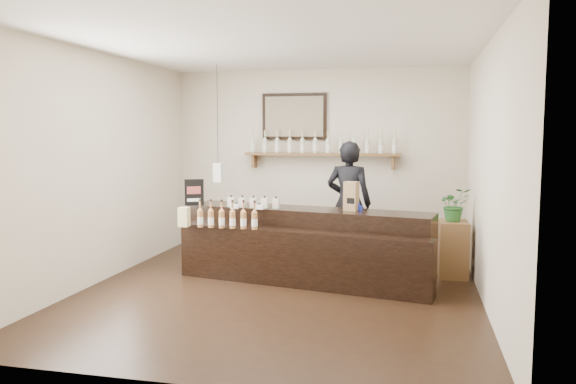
# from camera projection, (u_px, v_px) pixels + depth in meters

# --- Properties ---
(ground) EXTENTS (5.00, 5.00, 0.00)m
(ground) POSITION_uv_depth(u_px,v_px,m) (279.00, 291.00, 6.48)
(ground) COLOR black
(ground) RESTS_ON ground
(room_shell) EXTENTS (5.00, 5.00, 5.00)m
(room_shell) POSITION_uv_depth(u_px,v_px,m) (279.00, 144.00, 6.30)
(room_shell) COLOR beige
(room_shell) RESTS_ON ground
(back_wall_decor) EXTENTS (2.66, 0.96, 1.69)m
(back_wall_decor) POSITION_uv_depth(u_px,v_px,m) (306.00, 138.00, 8.63)
(back_wall_decor) COLOR brown
(back_wall_decor) RESTS_ON ground
(counter) EXTENTS (3.21, 1.40, 1.03)m
(counter) POSITION_uv_depth(u_px,v_px,m) (304.00, 247.00, 6.96)
(counter) COLOR black
(counter) RESTS_ON ground
(promo_sign) EXTENTS (0.23, 0.13, 0.34)m
(promo_sign) POSITION_uv_depth(u_px,v_px,m) (194.00, 192.00, 7.30)
(promo_sign) COLOR black
(promo_sign) RESTS_ON counter
(paper_bag) EXTENTS (0.19, 0.16, 0.35)m
(paper_bag) POSITION_uv_depth(u_px,v_px,m) (351.00, 196.00, 6.82)
(paper_bag) COLOR #8B6343
(paper_bag) RESTS_ON counter
(tape_dispenser) EXTENTS (0.14, 0.09, 0.11)m
(tape_dispenser) POSITION_uv_depth(u_px,v_px,m) (357.00, 207.00, 6.85)
(tape_dispenser) COLOR #1A29B7
(tape_dispenser) RESTS_ON counter
(side_cabinet) EXTENTS (0.37, 0.50, 0.71)m
(side_cabinet) POSITION_uv_depth(u_px,v_px,m) (453.00, 249.00, 7.14)
(side_cabinet) COLOR brown
(side_cabinet) RESTS_ON ground
(potted_plant) EXTENTS (0.47, 0.43, 0.42)m
(potted_plant) POSITION_uv_depth(u_px,v_px,m) (454.00, 205.00, 7.08)
(potted_plant) COLOR #265E25
(potted_plant) RESTS_ON side_cabinet
(shopkeeper) EXTENTS (0.77, 0.56, 1.94)m
(shopkeeper) POSITION_uv_depth(u_px,v_px,m) (349.00, 195.00, 7.75)
(shopkeeper) COLOR black
(shopkeeper) RESTS_ON ground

